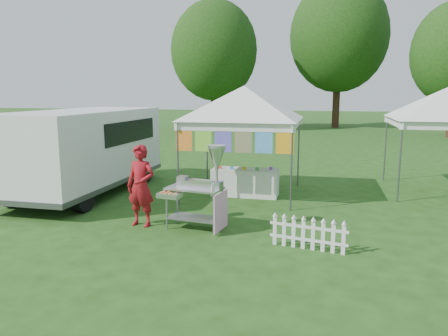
# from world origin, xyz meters

# --- Properties ---
(ground) EXTENTS (120.00, 120.00, 0.00)m
(ground) POSITION_xyz_m (0.00, 0.00, 0.00)
(ground) COLOR #224513
(ground) RESTS_ON ground
(canopy_main) EXTENTS (4.24, 4.24, 3.45)m
(canopy_main) POSITION_xyz_m (0.00, 3.49, 2.99)
(canopy_main) COLOR #59595E
(canopy_main) RESTS_ON ground
(tree_left) EXTENTS (6.40, 6.40, 9.53)m
(tree_left) POSITION_xyz_m (-6.00, 24.00, 5.83)
(tree_left) COLOR #321C12
(tree_left) RESTS_ON ground
(tree_mid) EXTENTS (7.60, 7.60, 11.52)m
(tree_mid) POSITION_xyz_m (3.00, 28.00, 7.14)
(tree_mid) COLOR #321C12
(tree_mid) RESTS_ON ground
(donut_cart) EXTENTS (1.37, 0.85, 1.78)m
(donut_cart) POSITION_xyz_m (-0.24, 0.16, 1.05)
(donut_cart) COLOR gray
(donut_cart) RESTS_ON ground
(vendor) EXTENTS (0.69, 0.51, 1.74)m
(vendor) POSITION_xyz_m (-1.60, 0.17, 0.87)
(vendor) COLOR maroon
(vendor) RESTS_ON ground
(cargo_van) EXTENTS (2.33, 5.65, 2.33)m
(cargo_van) POSITION_xyz_m (-4.35, 2.79, 1.26)
(cargo_van) COLOR silver
(cargo_van) RESTS_ON ground
(picket_fence) EXTENTS (1.41, 0.32, 0.56)m
(picket_fence) POSITION_xyz_m (1.93, -0.51, 0.29)
(picket_fence) COLOR silver
(picket_fence) RESTS_ON ground
(display_table) EXTENTS (1.80, 0.70, 0.75)m
(display_table) POSITION_xyz_m (0.07, 3.38, 0.37)
(display_table) COLOR white
(display_table) RESTS_ON ground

